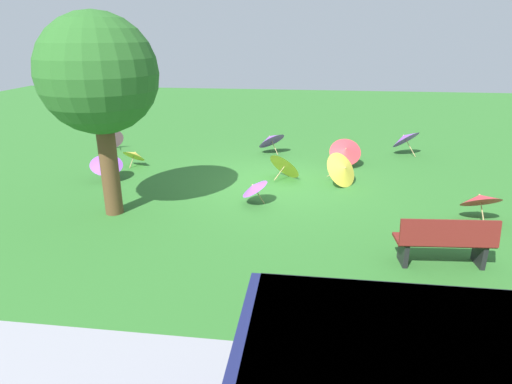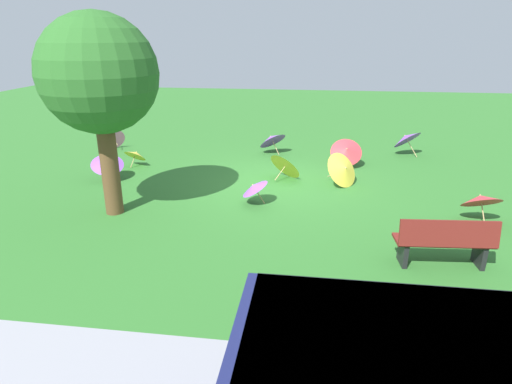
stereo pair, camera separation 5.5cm
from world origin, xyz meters
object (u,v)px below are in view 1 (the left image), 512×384
(shade_tree, at_px, (98,76))
(parasol_purple_3, at_px, (254,187))
(parasol_red_0, at_px, (480,199))
(parasol_purple_4, at_px, (106,163))
(parasol_purple_0, at_px, (271,139))
(parasol_yellow_0, at_px, (135,154))
(parasol_pink_0, at_px, (112,138))
(parasol_purple_1, at_px, (405,138))
(park_bench, at_px, (445,241))
(parasol_yellow_1, at_px, (286,165))
(parasol_red_1, at_px, (346,150))
(parasol_yellow_2, at_px, (343,169))

(shade_tree, bearing_deg, parasol_purple_3, -162.65)
(parasol_red_0, height_order, parasol_purple_4, parasol_red_0)
(parasol_purple_0, xyz_separation_m, parasol_purple_4, (4.05, 3.42, 0.02))
(parasol_yellow_0, relative_size, parasol_purple_4, 0.71)
(parasol_pink_0, height_order, parasol_yellow_0, parasol_pink_0)
(parasol_purple_1, relative_size, parasol_purple_4, 1.06)
(park_bench, xyz_separation_m, parasol_pink_0, (9.00, -6.82, -0.10))
(parasol_purple_4, bearing_deg, parasol_purple_0, -139.88)
(shade_tree, relative_size, parasol_purple_3, 5.69)
(parasol_purple_1, xyz_separation_m, parasol_yellow_0, (8.16, 2.41, -0.19))
(parasol_purple_1, bearing_deg, parasol_yellow_0, 16.47)
(park_bench, xyz_separation_m, parasol_yellow_1, (2.95, -4.34, -0.06))
(parasol_yellow_1, bearing_deg, parasol_purple_4, 8.83)
(parasol_purple_3, relative_size, parasol_purple_4, 0.63)
(parasol_purple_3, bearing_deg, parasol_purple_0, -89.24)
(parasol_red_0, xyz_separation_m, parasol_purple_4, (8.93, -1.49, 0.01))
(park_bench, relative_size, parasol_purple_0, 1.34)
(shade_tree, height_order, parasol_purple_3, shade_tree)
(parasol_red_0, bearing_deg, parasol_yellow_1, -27.89)
(park_bench, relative_size, shade_tree, 0.39)
(parasol_purple_0, distance_m, parasol_pink_0, 5.39)
(park_bench, xyz_separation_m, parasol_purple_3, (3.56, -2.43, -0.05))
(parasol_purple_1, relative_size, parasol_pink_0, 1.51)
(park_bench, height_order, parasol_purple_0, park_bench)
(parasol_red_0, distance_m, parasol_yellow_0, 9.18)
(parasol_yellow_1, bearing_deg, shade_tree, 38.38)
(parasol_red_1, distance_m, parasol_purple_3, 3.96)
(parasol_pink_0, bearing_deg, parasol_purple_3, 141.10)
(parasol_pink_0, bearing_deg, parasol_yellow_0, 129.99)
(parasol_red_1, bearing_deg, parasol_red_0, 125.64)
(parasol_red_1, relative_size, parasol_yellow_2, 0.82)
(park_bench, distance_m, shade_tree, 7.14)
(parasol_pink_0, relative_size, parasol_purple_3, 1.11)
(park_bench, height_order, parasol_red_0, park_bench)
(parasol_purple_3, bearing_deg, parasol_purple_4, -15.96)
(parasol_yellow_2, bearing_deg, parasol_red_1, -95.56)
(parasol_yellow_1, relative_size, parasol_yellow_2, 0.99)
(park_bench, bearing_deg, parasol_yellow_0, -33.73)
(parasol_yellow_1, bearing_deg, parasol_yellow_0, -8.08)
(parasol_purple_1, bearing_deg, shade_tree, 39.17)
(parasol_purple_4, bearing_deg, parasol_pink_0, -67.54)
(parasol_red_0, height_order, parasol_purple_3, parasol_red_0)
(parasol_pink_0, relative_size, parasol_yellow_2, 0.71)
(parasol_purple_0, xyz_separation_m, parasol_red_1, (-2.33, 1.35, 0.04))
(park_bench, bearing_deg, parasol_purple_4, -25.16)
(parasol_red_0, xyz_separation_m, parasol_yellow_1, (4.21, -2.23, -0.08))
(park_bench, xyz_separation_m, parasol_yellow_2, (1.45, -4.02, -0.02))
(parasol_purple_1, height_order, parasol_yellow_2, parasol_purple_1)
(park_bench, distance_m, parasol_purple_0, 7.90)
(parasol_yellow_0, bearing_deg, parasol_purple_4, 81.10)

